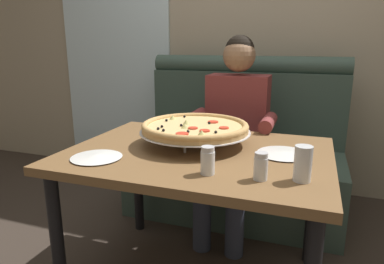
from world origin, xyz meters
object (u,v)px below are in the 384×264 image
at_px(pizza, 195,128).
at_px(plate_near_right, 96,156).
at_px(patio_chair, 158,103).
at_px(shaker_parmesan, 261,168).
at_px(plate_near_left, 284,152).
at_px(drinking_glass, 303,166).
at_px(booth_bench, 237,157).
at_px(diner_main, 234,124).
at_px(shaker_oregano, 208,162).
at_px(dining_table, 198,167).

distance_m(pizza, plate_near_right, 0.50).
height_order(pizza, patio_chair, patio_chair).
relative_size(pizza, plate_near_right, 2.44).
height_order(pizza, shaker_parmesan, pizza).
distance_m(plate_near_left, drinking_glass, 0.32).
bearing_deg(plate_near_left, patio_chair, 127.20).
bearing_deg(drinking_glass, booth_bench, 112.71).
height_order(diner_main, pizza, diner_main).
xyz_separation_m(pizza, plate_near_left, (0.44, -0.02, -0.08)).
height_order(shaker_parmesan, plate_near_right, shaker_parmesan).
xyz_separation_m(plate_near_right, drinking_glass, (0.87, 0.03, 0.05)).
relative_size(shaker_oregano, drinking_glass, 0.83).
bearing_deg(plate_near_right, patio_chair, 109.11).
distance_m(diner_main, shaker_parmesan, 0.98).
xyz_separation_m(diner_main, plate_near_right, (-0.42, -0.92, 0.02)).
bearing_deg(patio_chair, booth_bench, -46.41).
distance_m(plate_near_left, plate_near_right, 0.85).
xyz_separation_m(plate_near_left, plate_near_right, (-0.78, -0.33, 0.00)).
bearing_deg(pizza, plate_near_right, -134.12).
height_order(diner_main, patio_chair, diner_main).
distance_m(booth_bench, pizza, 0.93).
bearing_deg(plate_near_left, pizza, 177.27).
bearing_deg(patio_chair, drinking_glass, -54.87).
distance_m(plate_near_right, drinking_glass, 0.88).
height_order(plate_near_left, plate_near_right, same).
xyz_separation_m(dining_table, diner_main, (0.03, 0.66, 0.07)).
bearing_deg(booth_bench, shaker_oregano, -83.75).
bearing_deg(plate_near_right, diner_main, 65.45).
distance_m(dining_table, shaker_oregano, 0.33).
bearing_deg(patio_chair, diner_main, -50.98).
bearing_deg(drinking_glass, plate_near_left, 106.94).
bearing_deg(dining_table, drinking_glass, -25.34).
xyz_separation_m(booth_bench, shaker_parmesan, (0.34, -1.19, 0.37)).
bearing_deg(pizza, diner_main, 82.28).
xyz_separation_m(diner_main, drinking_glass, (0.46, -0.89, 0.07)).
bearing_deg(dining_table, patio_chair, 119.26).
bearing_deg(shaker_oregano, shaker_parmesan, 2.85).
bearing_deg(booth_bench, dining_table, -90.00).
bearing_deg(dining_table, diner_main, 87.55).
bearing_deg(plate_near_right, plate_near_left, 23.04).
distance_m(diner_main, shaker_oregano, 0.94).
relative_size(shaker_oregano, patio_chair, 0.13).
bearing_deg(plate_near_right, pizza, 45.88).
relative_size(pizza, shaker_parmesan, 5.23).
xyz_separation_m(diner_main, shaker_parmesan, (0.31, -0.93, 0.06)).
distance_m(dining_table, drinking_glass, 0.55).
xyz_separation_m(pizza, shaker_parmesan, (0.38, -0.36, -0.04)).
height_order(dining_table, shaker_parmesan, shaker_parmesan).
bearing_deg(pizza, patio_chair, 119.36).
relative_size(pizza, shaker_oregano, 4.97).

